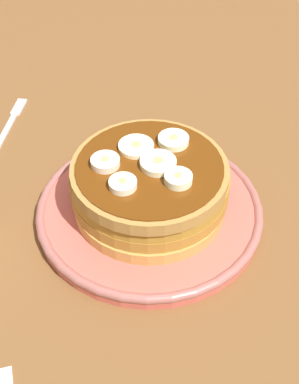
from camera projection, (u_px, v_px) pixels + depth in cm
name	position (u px, v px, depth cm)	size (l,w,h in cm)	color
ground_plane	(149.00, 225.00, 53.98)	(140.00, 140.00, 3.00)	brown
plate	(149.00, 209.00, 52.31)	(23.37, 23.37, 1.67)	#CC594C
pancake_stack	(152.00, 186.00, 50.11)	(16.28, 16.54, 5.56)	#BD8941
banana_slice_0	(158.00, 161.00, 48.12)	(3.51, 3.51, 0.89)	beige
banana_slice_1	(123.00, 184.00, 45.81)	(2.61, 2.61, 0.93)	#F0E3C1
banana_slice_2	(136.00, 147.00, 49.83)	(3.56, 3.56, 0.69)	#FEEFBA
banana_slice_3	(105.00, 164.00, 47.81)	(2.81, 2.81, 0.96)	#F8E0C2
banana_slice_4	(178.00, 179.00, 46.22)	(2.62, 2.62, 1.05)	#EDEEC0
banana_slice_5	(173.00, 141.00, 50.38)	(3.11, 3.11, 0.91)	#EDF2C3
fork	(9.00, 124.00, 63.93)	(2.27, 13.03, 0.50)	silver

